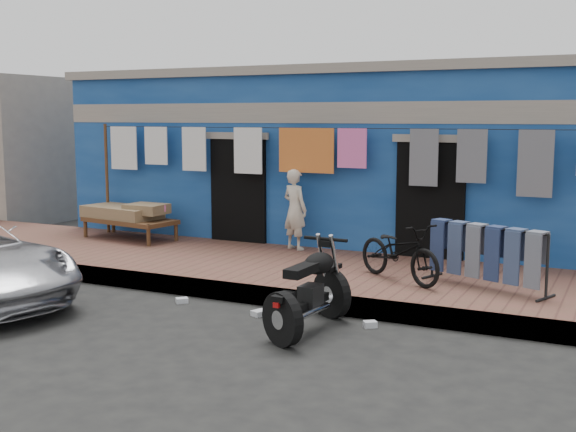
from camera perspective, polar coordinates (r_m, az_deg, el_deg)
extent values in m
plane|color=black|center=(8.32, -6.15, -9.59)|extent=(80.00, 80.00, 0.00)
cube|color=brown|center=(10.85, 2.33, -4.72)|extent=(28.00, 3.00, 0.25)
cube|color=gray|center=(9.58, -1.19, -6.42)|extent=(28.00, 0.10, 0.25)
cube|color=navy|center=(14.37, 8.81, 4.23)|extent=(12.00, 5.00, 3.20)
cube|color=#9E9384|center=(12.04, 5.41, 8.13)|extent=(12.00, 0.14, 0.35)
cube|color=#9E9384|center=(14.37, 8.96, 10.93)|extent=(12.20, 5.20, 0.16)
cube|color=black|center=(12.99, -3.92, 1.49)|extent=(1.10, 0.10, 2.10)
cube|color=black|center=(11.65, 11.17, 0.63)|extent=(1.10, 0.10, 2.10)
cylinder|color=brown|center=(14.38, -14.12, 2.89)|extent=(0.06, 0.06, 2.10)
cylinder|color=black|center=(11.75, 4.86, 6.92)|extent=(10.00, 0.01, 0.01)
cube|color=silver|center=(14.07, -12.84, 5.26)|extent=(0.60, 0.02, 0.81)
cube|color=silver|center=(13.61, -10.39, 5.48)|extent=(0.50, 0.02, 0.70)
cube|color=silver|center=(13.14, -7.43, 5.27)|extent=(0.50, 0.02, 0.79)
cube|color=silver|center=(12.56, -3.19, 5.18)|extent=(0.55, 0.02, 0.80)
cube|color=#CC4C26|center=(12.06, 1.44, 5.20)|extent=(1.00, 0.02, 0.74)
cube|color=pink|center=(11.74, 5.08, 5.36)|extent=(0.50, 0.02, 0.64)
cube|color=slate|center=(11.37, 10.68, 4.56)|extent=(0.45, 0.02, 0.88)
cube|color=slate|center=(11.20, 14.31, 4.60)|extent=(0.45, 0.02, 0.80)
cube|color=slate|center=(11.05, 18.96, 3.94)|extent=(0.50, 0.02, 0.98)
imported|color=beige|center=(12.17, 0.55, 0.53)|extent=(0.58, 0.48, 1.37)
imported|color=black|center=(9.98, 8.82, -2.27)|extent=(1.60, 1.26, 1.00)
cube|color=silver|center=(9.87, -8.38, -6.62)|extent=(0.19, 0.19, 0.07)
cube|color=silver|center=(8.72, 6.50, -8.50)|extent=(0.19, 0.18, 0.08)
cube|color=silver|center=(9.16, -2.29, -7.67)|extent=(0.20, 0.21, 0.07)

